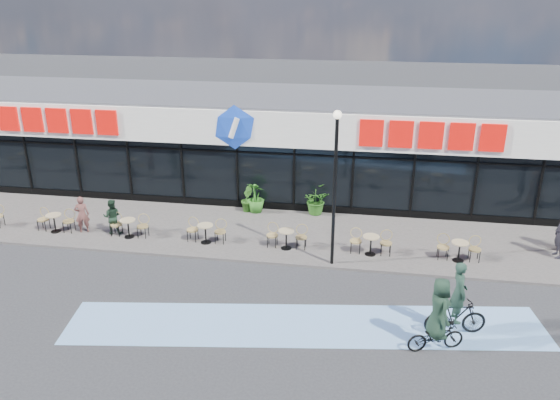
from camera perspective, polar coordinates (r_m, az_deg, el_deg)
name	(u,v)px	position (r m, az deg, el deg)	size (l,w,h in m)	color
ground	(190,288)	(18.51, -9.37, -9.07)	(120.00, 120.00, 0.00)	#28282B
sidewalk	(225,231)	(22.30, -5.82, -3.20)	(44.00, 5.00, 0.10)	#5A5450
bike_lane	(305,325)	(16.49, 2.62, -12.92)	(14.00, 2.20, 0.01)	#719FD5
building	(251,141)	(26.49, -3.03, 6.18)	(30.60, 6.57, 4.75)	black
lamp_post	(335,177)	(18.36, 5.77, 2.39)	(0.28, 0.28, 5.51)	black
bistro_set_2	(56,220)	(23.65, -22.41, -1.97)	(1.54, 0.62, 0.90)	tan
bistro_set_3	(129,225)	(22.22, -15.48, -2.57)	(1.54, 0.62, 0.90)	tan
bistro_set_4	(206,231)	(21.15, -7.72, -3.20)	(1.54, 0.62, 0.90)	tan
bistro_set_5	(287,236)	(20.51, 0.70, -3.81)	(1.54, 0.62, 0.90)	tan
bistro_set_6	(371,242)	(20.33, 9.47, -4.36)	(1.54, 0.62, 0.90)	tan
bistro_set_7	(459,248)	(20.63, 18.20, -4.81)	(1.54, 0.62, 0.90)	tan
potted_plant_left	(247,199)	(23.83, -3.49, 0.13)	(0.61, 0.49, 1.11)	#295919
potted_plant_mid	(256,197)	(23.67, -2.56, 0.29)	(0.75, 0.75, 1.34)	#2C6C1E
potted_plant_right	(314,200)	(23.49, 3.61, 0.02)	(1.15, 1.00, 1.28)	#295E1A
patron_left	(82,214)	(23.05, -19.99, -1.42)	(0.55, 0.36, 1.51)	brown
patron_right	(112,217)	(22.55, -17.14, -1.67)	(0.70, 0.54, 1.44)	black
cyclist_a	(437,322)	(15.62, 16.12, -12.12)	(1.70, 1.04, 2.19)	black
cyclist_b	(457,308)	(16.47, 17.98, -10.71)	(1.84, 0.83, 2.28)	black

